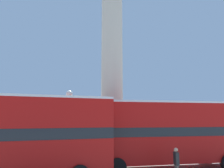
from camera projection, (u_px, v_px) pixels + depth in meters
ground_plane at (112, 157)px, 18.42m from camera, size 200.00×200.00×0.00m
monument_column at (112, 90)px, 19.31m from camera, size 6.15×6.15×19.03m
bus_a at (166, 131)px, 14.31m from camera, size 10.17×3.37×4.28m
street_lamp at (69, 120)px, 15.00m from camera, size 0.46×0.46×5.13m
pedestrian_near_lamp at (176, 162)px, 11.30m from camera, size 0.26×0.47×1.67m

